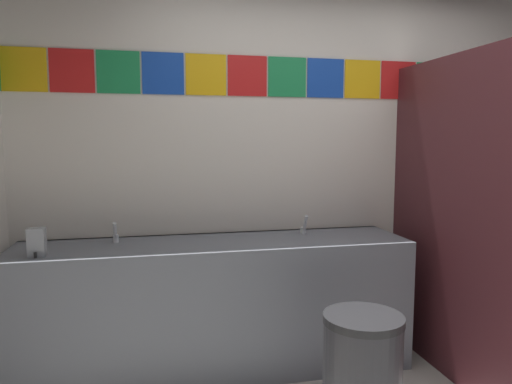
# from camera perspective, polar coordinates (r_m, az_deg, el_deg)

# --- Properties ---
(wall_back) EXTENTS (4.20, 0.09, 2.55)m
(wall_back) POSITION_cam_1_polar(r_m,az_deg,el_deg) (3.46, 7.97, 3.01)
(wall_back) COLOR silver
(wall_back) RESTS_ON ground_plane
(vanity_counter) EXTENTS (2.46, 0.58, 0.84)m
(vanity_counter) POSITION_cam_1_polar(r_m,az_deg,el_deg) (3.11, -4.83, -13.40)
(vanity_counter) COLOR slate
(vanity_counter) RESTS_ON ground_plane
(faucet_left) EXTENTS (0.04, 0.10, 0.14)m
(faucet_left) POSITION_cam_1_polar(r_m,az_deg,el_deg) (3.06, -16.64, -4.99)
(faucet_left) COLOR silver
(faucet_left) RESTS_ON vanity_counter
(faucet_right) EXTENTS (0.04, 0.10, 0.14)m
(faucet_right) POSITION_cam_1_polar(r_m,az_deg,el_deg) (3.21, 5.83, -4.23)
(faucet_right) COLOR silver
(faucet_right) RESTS_ON vanity_counter
(soap_dispenser) EXTENTS (0.09, 0.09, 0.16)m
(soap_dispenser) POSITION_cam_1_polar(r_m,az_deg,el_deg) (2.86, -25.02, -5.57)
(soap_dispenser) COLOR gray
(soap_dispenser) RESTS_ON vanity_counter
(toilet) EXTENTS (0.39, 0.49, 0.74)m
(toilet) POSITION_cam_1_polar(r_m,az_deg,el_deg) (3.83, 27.11, -12.21)
(toilet) COLOR white
(toilet) RESTS_ON ground_plane
(trash_bin) EXTENTS (0.41, 0.41, 0.60)m
(trash_bin) POSITION_cam_1_polar(r_m,az_deg,el_deg) (2.62, 12.72, -20.47)
(trash_bin) COLOR #333338
(trash_bin) RESTS_ON ground_plane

